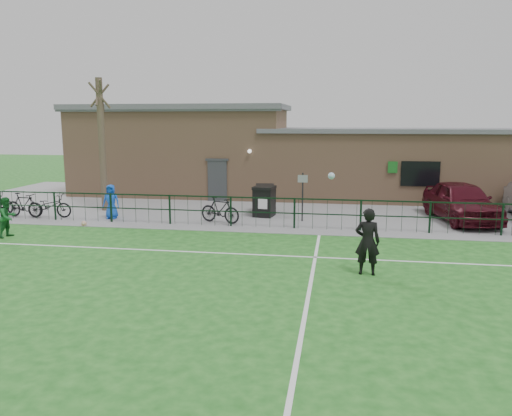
% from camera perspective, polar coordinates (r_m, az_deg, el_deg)
% --- Properties ---
extents(ground, '(90.00, 90.00, 0.00)m').
position_cam_1_polar(ground, '(11.86, -4.02, -10.37)').
color(ground, '#1B5C1B').
rests_on(ground, ground).
extents(paving_strip, '(34.00, 13.00, 0.02)m').
position_cam_1_polar(paving_strip, '(24.79, 3.21, 0.42)').
color(paving_strip, gray).
rests_on(paving_strip, ground).
extents(pitch_line_touch, '(28.00, 0.10, 0.01)m').
position_cam_1_polar(pitch_line_touch, '(19.24, 1.37, -2.38)').
color(pitch_line_touch, white).
rests_on(pitch_line_touch, ground).
extents(pitch_line_mid, '(28.00, 0.10, 0.01)m').
position_cam_1_polar(pitch_line_mid, '(15.59, -0.60, -5.33)').
color(pitch_line_mid, white).
rests_on(pitch_line_mid, ground).
extents(pitch_line_perp, '(0.10, 16.00, 0.01)m').
position_cam_1_polar(pitch_line_perp, '(11.58, 5.83, -10.88)').
color(pitch_line_perp, white).
rests_on(pitch_line_perp, ground).
extents(perimeter_fence, '(28.00, 0.10, 1.20)m').
position_cam_1_polar(perimeter_fence, '(19.31, 1.46, -0.53)').
color(perimeter_fence, black).
rests_on(perimeter_fence, ground).
extents(bare_tree, '(0.30, 0.30, 6.00)m').
position_cam_1_polar(bare_tree, '(23.84, -17.19, 6.84)').
color(bare_tree, '#4A3B2D').
rests_on(bare_tree, ground).
extents(wheelie_bin_left, '(0.89, 0.98, 1.17)m').
position_cam_1_polar(wheelie_bin_left, '(22.50, 1.03, 0.99)').
color(wheelie_bin_left, black).
rests_on(wheelie_bin_left, paving_strip).
extents(wheelie_bin_right, '(0.92, 1.01, 1.22)m').
position_cam_1_polar(wheelie_bin_right, '(21.56, 0.95, 0.66)').
color(wheelie_bin_right, black).
rests_on(wheelie_bin_right, paving_strip).
extents(sign_post, '(0.07, 0.07, 2.00)m').
position_cam_1_polar(sign_post, '(20.54, 5.33, 1.25)').
color(sign_post, black).
rests_on(sign_post, paving_strip).
extents(car_maroon, '(2.73, 5.08, 1.64)m').
position_cam_1_polar(car_maroon, '(22.17, 22.41, 0.71)').
color(car_maroon, '#460C17').
rests_on(car_maroon, paving_strip).
extents(bicycle_b, '(1.79, 0.69, 1.05)m').
position_cam_1_polar(bicycle_b, '(23.56, -25.00, 0.31)').
color(bicycle_b, black).
rests_on(bicycle_b, paving_strip).
extents(bicycle_c, '(1.95, 0.84, 1.00)m').
position_cam_1_polar(bicycle_c, '(23.08, -22.52, 0.23)').
color(bicycle_c, black).
rests_on(bicycle_c, paving_strip).
extents(bicycle_d, '(1.85, 1.03, 1.07)m').
position_cam_1_polar(bicycle_d, '(20.23, -4.14, -0.20)').
color(bicycle_d, black).
rests_on(bicycle_d, paving_strip).
extents(spectator_child, '(0.76, 0.54, 1.45)m').
position_cam_1_polar(spectator_child, '(21.91, -16.23, 0.71)').
color(spectator_child, blue).
rests_on(spectator_child, paving_strip).
extents(goalkeeper_kick, '(1.50, 3.13, 2.47)m').
position_cam_1_polar(goalkeeper_kick, '(13.78, 12.53, -3.59)').
color(goalkeeper_kick, black).
rests_on(goalkeeper_kick, ground).
extents(outfield_player, '(0.65, 0.78, 1.44)m').
position_cam_1_polar(outfield_player, '(19.87, -26.52, -0.93)').
color(outfield_player, '#1C622A').
rests_on(outfield_player, ground).
extents(ball_ground, '(0.21, 0.21, 0.21)m').
position_cam_1_polar(ball_ground, '(20.84, -19.06, -1.69)').
color(ball_ground, silver).
rests_on(ball_ground, ground).
extents(clubhouse, '(24.25, 5.40, 4.96)m').
position_cam_1_polar(clubhouse, '(27.60, 2.11, 6.02)').
color(clubhouse, tan).
rests_on(clubhouse, ground).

